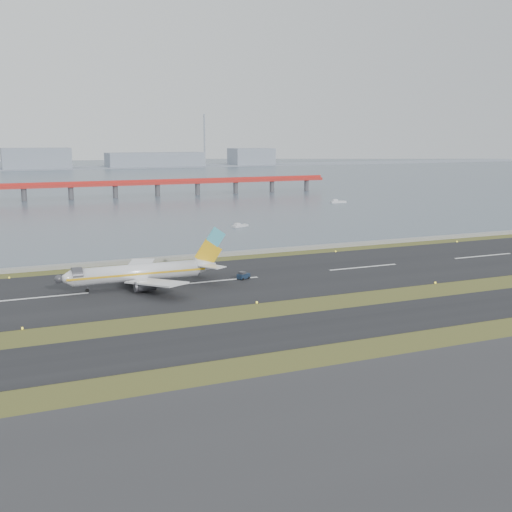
% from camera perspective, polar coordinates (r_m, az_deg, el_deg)
% --- Properties ---
extents(ground, '(1000.00, 1000.00, 0.00)m').
position_cam_1_polar(ground, '(124.01, 1.47, -5.06)').
color(ground, '#384518').
rests_on(ground, ground).
extents(apron_strip, '(1000.00, 50.00, 0.10)m').
position_cam_1_polar(apron_strip, '(80.59, 18.76, -14.44)').
color(apron_strip, '#302F32').
rests_on(apron_strip, ground).
extents(taxiway_strip, '(1000.00, 18.00, 0.10)m').
position_cam_1_polar(taxiway_strip, '(113.67, 4.04, -6.51)').
color(taxiway_strip, black).
rests_on(taxiway_strip, ground).
extents(runway_strip, '(1000.00, 45.00, 0.10)m').
position_cam_1_polar(runway_strip, '(150.89, -3.35, -2.23)').
color(runway_strip, black).
rests_on(runway_strip, ground).
extents(seawall, '(1000.00, 2.50, 1.00)m').
position_cam_1_polar(seawall, '(178.70, -6.68, -0.13)').
color(seawall, gray).
rests_on(seawall, ground).
extents(bay_water, '(1400.00, 800.00, 1.30)m').
position_cam_1_polar(bay_water, '(571.45, -18.53, 6.64)').
color(bay_water, '#485667').
rests_on(bay_water, ground).
extents(red_pier, '(260.00, 5.00, 10.20)m').
position_cam_1_polar(red_pier, '(366.04, -12.42, 6.20)').
color(red_pier, red).
rests_on(red_pier, ground).
extents(far_shoreline, '(1400.00, 80.00, 60.50)m').
position_cam_1_polar(far_shoreline, '(731.57, -18.65, 7.84)').
color(far_shoreline, gray).
rests_on(far_shoreline, ground).
extents(airliner, '(38.52, 32.89, 12.80)m').
position_cam_1_polar(airliner, '(146.10, -9.99, -1.43)').
color(airliner, white).
rests_on(airliner, ground).
extents(pushback_tug, '(3.42, 2.78, 1.91)m').
position_cam_1_polar(pushback_tug, '(152.25, -1.14, -1.76)').
color(pushback_tug, '#142338').
rests_on(pushback_tug, ground).
extents(workboat_near, '(6.99, 4.41, 1.62)m').
position_cam_1_polar(workboat_near, '(241.59, -1.46, 2.72)').
color(workboat_near, silver).
rests_on(workboat_near, ground).
extents(workboat_far, '(8.24, 3.38, 1.95)m').
position_cam_1_polar(workboat_far, '(333.51, 7.28, 4.81)').
color(workboat_far, silver).
rests_on(workboat_far, ground).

